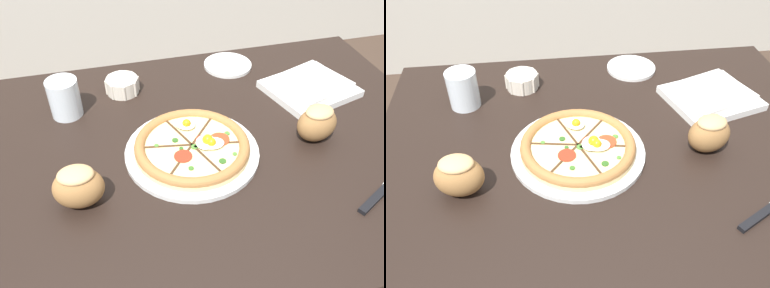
% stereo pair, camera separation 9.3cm
% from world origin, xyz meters
% --- Properties ---
extents(dining_table, '(1.14, 0.87, 0.77)m').
position_xyz_m(dining_table, '(0.00, 0.00, 0.65)').
color(dining_table, black).
rests_on(dining_table, ground_plane).
extents(pizza, '(0.31, 0.31, 0.05)m').
position_xyz_m(pizza, '(-0.08, -0.02, 0.79)').
color(pizza, white).
rests_on(pizza, dining_table).
extents(ramekin_bowl, '(0.10, 0.10, 0.04)m').
position_xyz_m(ramekin_bowl, '(-0.21, 0.28, 0.79)').
color(ramekin_bowl, silver).
rests_on(ramekin_bowl, dining_table).
extents(napkin_folded, '(0.27, 0.25, 0.04)m').
position_xyz_m(napkin_folded, '(0.30, 0.14, 0.78)').
color(napkin_folded, silver).
rests_on(napkin_folded, dining_table).
extents(bread_piece_near, '(0.11, 0.09, 0.09)m').
position_xyz_m(bread_piece_near, '(0.22, -0.04, 0.81)').
color(bread_piece_near, olive).
rests_on(bread_piece_near, dining_table).
extents(bread_piece_mid, '(0.11, 0.09, 0.09)m').
position_xyz_m(bread_piece_mid, '(-0.34, -0.11, 0.81)').
color(bread_piece_mid, '#A3703D').
rests_on(bread_piece_mid, dining_table).
extents(water_glass, '(0.08, 0.08, 0.10)m').
position_xyz_m(water_glass, '(-0.36, 0.21, 0.81)').
color(water_glass, white).
rests_on(water_glass, dining_table).
extents(side_saucer, '(0.15, 0.15, 0.01)m').
position_xyz_m(side_saucer, '(0.13, 0.34, 0.77)').
color(side_saucer, white).
rests_on(side_saucer, dining_table).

